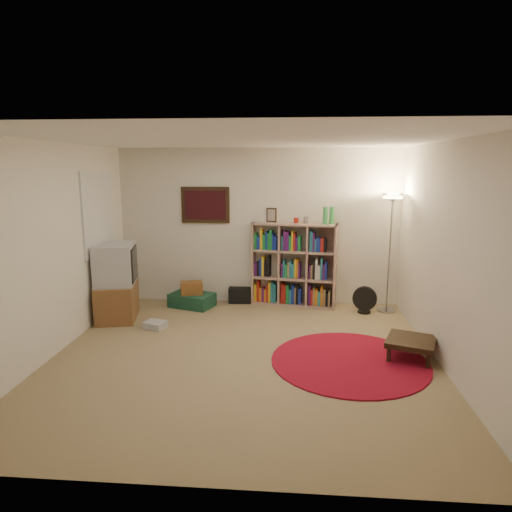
{
  "coord_description": "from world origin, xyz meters",
  "views": [
    {
      "loc": [
        0.55,
        -5.03,
        2.22
      ],
      "look_at": [
        0.1,
        0.6,
        1.1
      ],
      "focal_mm": 32.0,
      "sensor_mm": 36.0,
      "label": 1
    }
  ],
  "objects": [
    {
      "name": "side_table",
      "position": [
        1.95,
        0.1,
        0.2
      ],
      "size": [
        0.68,
        0.68,
        0.24
      ],
      "rotation": [
        0.0,
        0.0,
        -0.36
      ],
      "color": "black",
      "rests_on": "ground"
    },
    {
      "name": "room",
      "position": [
        -0.05,
        0.05,
        1.26
      ],
      "size": [
        4.54,
        4.54,
        2.54
      ],
      "color": "#87724F",
      "rests_on": "ground"
    },
    {
      "name": "dvd_box",
      "position": [
        -1.33,
        0.87,
        0.05
      ],
      "size": [
        0.34,
        0.31,
        0.09
      ],
      "rotation": [
        0.0,
        0.0,
        -0.3
      ],
      "color": "#B0AFB4",
      "rests_on": "ground"
    },
    {
      "name": "red_rug",
      "position": [
        1.24,
        -0.05,
        0.01
      ],
      "size": [
        1.81,
        1.81,
        0.02
      ],
      "color": "maroon",
      "rests_on": "ground"
    },
    {
      "name": "floor_fan",
      "position": [
        1.67,
        1.77,
        0.21
      ],
      "size": [
        0.37,
        0.23,
        0.42
      ],
      "rotation": [
        0.0,
        0.0,
        -0.19
      ],
      "color": "black",
      "rests_on": "ground"
    },
    {
      "name": "paper_towel",
      "position": [
        0.08,
        2.21,
        0.11
      ],
      "size": [
        0.11,
        0.11,
        0.23
      ],
      "rotation": [
        0.0,
        0.0,
        0.02
      ],
      "color": "silver",
      "rests_on": "ground"
    },
    {
      "name": "wicker_basket",
      "position": [
        -1.03,
        1.87,
        0.31
      ],
      "size": [
        0.39,
        0.33,
        0.19
      ],
      "rotation": [
        0.0,
        0.0,
        0.29
      ],
      "color": "brown",
      "rests_on": "suitcase"
    },
    {
      "name": "duffel_bag",
      "position": [
        -0.3,
        2.22,
        0.12
      ],
      "size": [
        0.37,
        0.31,
        0.25
      ],
      "rotation": [
        0.0,
        0.0,
        0.04
      ],
      "color": "black",
      "rests_on": "ground"
    },
    {
      "name": "suitcase",
      "position": [
        -1.03,
        1.89,
        0.11
      ],
      "size": [
        0.77,
        0.63,
        0.21
      ],
      "rotation": [
        0.0,
        0.0,
        -0.34
      ],
      "color": "#163E2D",
      "rests_on": "ground"
    },
    {
      "name": "bookshelf",
      "position": [
        0.57,
        2.15,
        0.65
      ],
      "size": [
        1.38,
        0.59,
        1.6
      ],
      "rotation": [
        0.0,
        0.0,
        -0.16
      ],
      "color": "tan",
      "rests_on": "ground"
    },
    {
      "name": "floor_lamp",
      "position": [
        2.03,
        1.9,
        1.51
      ],
      "size": [
        0.38,
        0.38,
        1.82
      ],
      "rotation": [
        0.0,
        0.0,
        0.08
      ],
      "color": "#A2A3A7",
      "rests_on": "ground"
    },
    {
      "name": "tv_stand",
      "position": [
        -1.99,
        1.22,
        0.54
      ],
      "size": [
        0.68,
        0.86,
        1.12
      ],
      "rotation": [
        0.0,
        0.0,
        0.21
      ],
      "color": "brown",
      "rests_on": "ground"
    }
  ]
}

